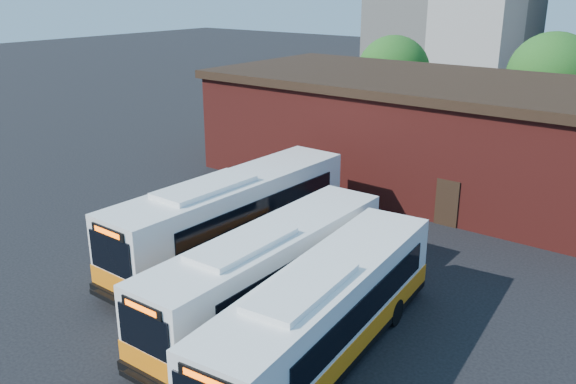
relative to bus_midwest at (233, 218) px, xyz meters
The scene contains 7 objects.
ground 6.23m from the bus_midwest, 57.02° to the right, with size 220.00×220.00×0.00m, color black.
bus_midwest is the anchor object (origin of this frame).
bus_mideast 5.54m from the bus_midwest, 33.48° to the right, with size 2.80×12.35×3.35m.
bus_east 9.04m from the bus_midwest, 28.50° to the right, with size 3.75×12.43×3.34m.
depot_building 15.40m from the bus_midwest, 77.68° to the left, with size 28.60×12.60×6.40m.
tree_west 27.95m from the bus_midwest, 104.02° to the left, with size 6.00×6.00×7.65m.
tree_mid 29.63m from the bus_midwest, 79.69° to the left, with size 6.56×6.56×8.36m.
Camera 1 is at (14.22, -13.51, 11.62)m, focal length 38.00 mm.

